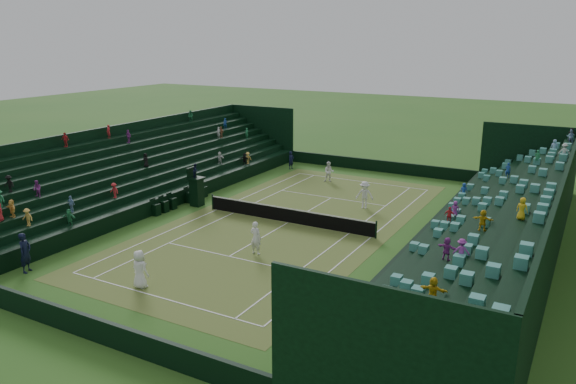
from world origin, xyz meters
name	(u,v)px	position (x,y,z in m)	size (l,w,h in m)	color
ground	(288,223)	(0.00, 0.00, 0.00)	(160.00, 160.00, 0.00)	#2E631F
court_surface	(288,223)	(0.00, 0.00, 0.01)	(12.97, 26.77, 0.01)	#3E6E24
perimeter_wall_north	(378,166)	(0.00, 15.88, 0.50)	(17.17, 0.20, 1.00)	black
perimeter_wall_south	(87,326)	(0.00, -15.88, 0.50)	(17.17, 0.20, 1.00)	black
perimeter_wall_east	(422,238)	(8.48, 0.00, 0.50)	(0.20, 31.77, 1.00)	black
perimeter_wall_west	(181,197)	(-8.48, 0.00, 0.50)	(0.20, 31.77, 1.00)	black
north_grandstand	(504,233)	(12.66, 0.00, 1.55)	(6.60, 32.00, 4.90)	black
south_grandstand	(135,175)	(-12.66, 0.00, 1.55)	(6.60, 32.00, 4.90)	black
tennis_net	(288,215)	(0.00, 0.00, 0.53)	(11.67, 0.10, 1.06)	black
umpire_chair	(196,188)	(-7.29, 0.22, 1.26)	(0.94, 0.94, 2.96)	black
courtside_chairs	(181,200)	(-8.27, -0.32, 0.42)	(0.51, 5.48, 1.10)	black
player_near_west	(140,269)	(-1.40, -11.49, 0.91)	(0.89, 0.58, 1.82)	white
player_near_east	(256,238)	(1.03, -5.37, 0.91)	(0.66, 0.44, 1.82)	silver
player_far_west	(329,172)	(-2.14, 10.58, 0.82)	(0.80, 0.62, 1.64)	white
player_far_east	(365,195)	(2.99, 5.23, 0.93)	(1.21, 0.70, 1.87)	white
line_judge_north	(291,160)	(-6.97, 13.07, 0.79)	(0.58, 0.38, 1.58)	black
line_judge_south	(25,253)	(-7.58, -12.86, 1.01)	(0.74, 0.48, 2.02)	black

